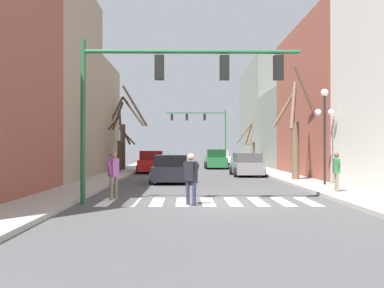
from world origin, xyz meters
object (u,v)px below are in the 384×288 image
(car_parked_left_mid, at_px, (152,162))
(car_parked_left_far, at_px, (221,158))
(car_driving_toward_lane, at_px, (161,159))
(car_at_intersection, at_px, (171,170))
(car_parked_right_mid, at_px, (216,160))
(pedestrian_waiting_at_curb, at_px, (191,175))
(street_tree_right_near, at_px, (124,132))
(street_tree_left_mid, at_px, (119,144))
(pedestrian_on_left_sidewalk, at_px, (114,171))
(street_tree_right_far, at_px, (296,131))
(traffic_signal_far, at_px, (204,123))
(pedestrian_on_right_sidewalk, at_px, (337,169))
(car_parked_right_near, at_px, (247,165))
(street_tree_left_near, at_px, (251,145))
(street_lamp_right_corner, at_px, (325,117))
(traffic_signal_near, at_px, (168,81))

(car_parked_left_mid, xyz_separation_m, car_parked_left_far, (6.80, 18.16, -0.03))
(car_driving_toward_lane, bearing_deg, car_at_intersection, -175.37)
(car_parked_right_mid, bearing_deg, pedestrian_waiting_at_curb, 174.24)
(car_driving_toward_lane, relative_size, street_tree_right_near, 0.61)
(car_at_intersection, height_order, street_tree_left_mid, street_tree_left_mid)
(car_parked_left_mid, bearing_deg, car_at_intersection, -169.76)
(pedestrian_on_left_sidewalk, distance_m, street_tree_right_far, 12.43)
(pedestrian_waiting_at_curb, bearing_deg, car_parked_right_mid, -51.26)
(traffic_signal_far, relative_size, pedestrian_waiting_at_curb, 4.39)
(car_parked_left_far, xyz_separation_m, pedestrian_on_right_sidewalk, (1.91, -34.75, 0.33))
(car_parked_right_near, bearing_deg, pedestrian_waiting_at_curb, 165.58)
(car_driving_toward_lane, height_order, car_parked_left_far, car_parked_left_far)
(car_parked_left_far, bearing_deg, pedestrian_on_right_sidewalk, -176.85)
(street_tree_right_near, relative_size, street_tree_left_near, 1.51)
(street_tree_right_far, height_order, street_tree_left_mid, street_tree_right_far)
(street_tree_left_mid, bearing_deg, car_at_intersection, -65.25)
(car_driving_toward_lane, bearing_deg, pedestrian_waiting_at_curb, -175.02)
(street_lamp_right_corner, xyz_separation_m, car_parked_right_near, (-2.55, 9.07, -2.68))
(pedestrian_on_left_sidewalk, distance_m, street_tree_left_near, 26.67)
(car_parked_left_far, bearing_deg, pedestrian_on_left_sidewalk, 169.19)
(car_parked_left_far, bearing_deg, car_at_intersection, 169.87)
(car_at_intersection, height_order, street_tree_left_near, street_tree_left_near)
(street_tree_left_near, bearing_deg, car_parked_left_far, 100.21)
(traffic_signal_far, height_order, car_parked_right_near, traffic_signal_far)
(car_parked_left_far, height_order, pedestrian_on_right_sidewalk, pedestrian_on_right_sidewalk)
(traffic_signal_near, xyz_separation_m, street_tree_right_far, (6.85, 9.80, -1.37))
(traffic_signal_far, distance_m, car_parked_left_far, 6.23)
(street_lamp_right_corner, bearing_deg, traffic_signal_far, 97.14)
(traffic_signal_far, xyz_separation_m, street_lamp_right_corner, (4.42, -35.30, -1.64))
(street_lamp_right_corner, bearing_deg, street_tree_right_far, 98.19)
(car_driving_toward_lane, height_order, street_tree_left_near, street_tree_left_near)
(traffic_signal_far, height_order, street_lamp_right_corner, traffic_signal_far)
(street_tree_right_near, bearing_deg, car_driving_toward_lane, 77.06)
(street_tree_right_far, xyz_separation_m, street_tree_right_near, (-11.24, 11.43, 0.33))
(street_tree_left_mid, bearing_deg, street_tree_left_near, 35.65)
(traffic_signal_far, distance_m, pedestrian_waiting_at_curb, 42.12)
(car_parked_left_far, height_order, street_tree_left_mid, street_tree_left_mid)
(car_parked_left_far, height_order, pedestrian_on_left_sidewalk, pedestrian_on_left_sidewalk)
(car_at_intersection, bearing_deg, pedestrian_waiting_at_curb, 5.79)
(car_at_intersection, xyz_separation_m, street_tree_right_far, (7.04, 0.42, 2.13))
(pedestrian_on_right_sidewalk, bearing_deg, street_tree_left_mid, -140.54)
(street_tree_right_far, bearing_deg, street_tree_right_near, 134.50)
(street_tree_right_near, bearing_deg, street_tree_left_near, 25.08)
(car_at_intersection, xyz_separation_m, street_tree_right_near, (-4.19, 11.86, 2.46))
(traffic_signal_far, xyz_separation_m, pedestrian_waiting_at_curb, (-2.15, -41.87, -4.02))
(car_at_intersection, bearing_deg, traffic_signal_far, 174.44)
(pedestrian_waiting_at_curb, bearing_deg, street_tree_left_mid, -30.12)
(pedestrian_on_right_sidewalk, xyz_separation_m, street_tree_right_near, (-11.12, 18.54, 2.09))
(pedestrian_on_right_sidewalk, bearing_deg, pedestrian_on_left_sidewalk, -76.97)
(pedestrian_on_left_sidewalk, bearing_deg, car_at_intersection, -170.12)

